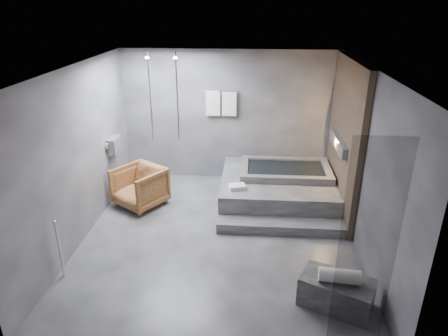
{
  "coord_description": "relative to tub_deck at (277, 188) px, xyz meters",
  "views": [
    {
      "loc": [
        0.53,
        -5.75,
        3.71
      ],
      "look_at": [
        0.07,
        0.3,
        1.14
      ],
      "focal_mm": 32.0,
      "sensor_mm": 36.0,
      "label": 1
    }
  ],
  "objects": [
    {
      "name": "room",
      "position": [
        -0.65,
        -1.21,
        1.48
      ],
      "size": [
        5.0,
        5.04,
        2.82
      ],
      "color": "#333335",
      "rests_on": "ground"
    },
    {
      "name": "tub_deck",
      "position": [
        0.0,
        0.0,
        0.0
      ],
      "size": [
        2.2,
        2.0,
        0.5
      ],
      "primitive_type": "cube",
      "color": "#38383B",
      "rests_on": "ground"
    },
    {
      "name": "tub_step",
      "position": [
        0.0,
        -1.18,
        -0.16
      ],
      "size": [
        2.2,
        0.36,
        0.18
      ],
      "primitive_type": "cube",
      "color": "#38383B",
      "rests_on": "ground"
    },
    {
      "name": "concrete_bench",
      "position": [
        0.62,
        -2.96,
        -0.05
      ],
      "size": [
        1.03,
        0.83,
        0.41
      ],
      "primitive_type": "cube",
      "rotation": [
        0.0,
        0.0,
        -0.43
      ],
      "color": "#2E2D30",
      "rests_on": "ground"
    },
    {
      "name": "driftwood_chair",
      "position": [
        -2.66,
        -0.42,
        0.14
      ],
      "size": [
        1.16,
        1.17,
        0.77
      ],
      "primitive_type": "imported",
      "rotation": [
        0.0,
        0.0,
        -0.59
      ],
      "color": "#4E2B13",
      "rests_on": "ground"
    },
    {
      "name": "rolled_towel",
      "position": [
        0.62,
        -3.01,
        0.25
      ],
      "size": [
        0.53,
        0.24,
        0.18
      ],
      "primitive_type": "cylinder",
      "rotation": [
        0.0,
        1.57,
        -0.11
      ],
      "color": "white",
      "rests_on": "concrete_bench"
    },
    {
      "name": "deck_towel",
      "position": [
        -0.78,
        -0.59,
        0.29
      ],
      "size": [
        0.34,
        0.28,
        0.08
      ],
      "primitive_type": "cube",
      "rotation": [
        0.0,
        0.0,
        0.26
      ],
      "color": "silver",
      "rests_on": "tub_deck"
    }
  ]
}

